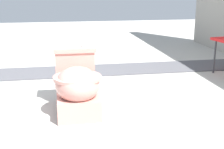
% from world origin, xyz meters
% --- Properties ---
extents(ground_plane, '(14.00, 14.00, 0.00)m').
position_xyz_m(ground_plane, '(0.00, 0.00, 0.00)').
color(ground_plane, '#A8A59E').
extents(gravel_strip, '(0.56, 8.00, 0.01)m').
position_xyz_m(gravel_strip, '(-1.15, 0.50, 0.01)').
color(gravel_strip, '#4C4C51').
rests_on(gravel_strip, ground).
extents(toilet, '(0.63, 0.39, 0.52)m').
position_xyz_m(toilet, '(0.11, 0.10, 0.22)').
color(toilet, tan).
rests_on(toilet, ground).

